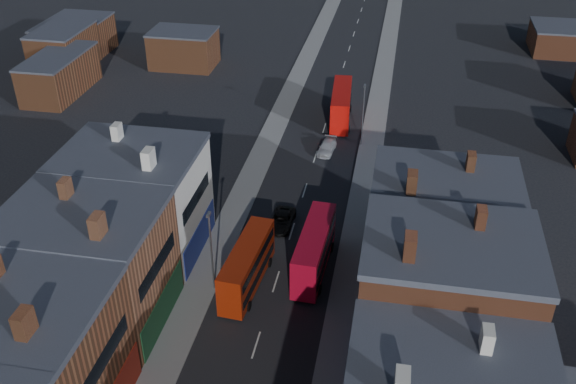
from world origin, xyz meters
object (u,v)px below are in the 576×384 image
at_px(bus_2, 341,105).
at_px(car_3, 327,147).
at_px(bus_1, 314,249).
at_px(car_2, 282,220).
at_px(bus_0, 247,265).

xyz_separation_m(bus_2, car_3, (-0.65, -9.02, -1.80)).
relative_size(bus_1, car_2, 2.09).
distance_m(bus_0, car_3, 26.76).
bearing_deg(bus_2, car_3, -98.07).
bearing_deg(bus_0, car_2, 87.63).
bearing_deg(bus_0, bus_2, 87.76).
bearing_deg(car_2, bus_0, -95.09).
bearing_deg(car_3, bus_0, -92.31).
height_order(bus_0, bus_1, bus_1).
distance_m(bus_1, bus_2, 32.21).
distance_m(bus_2, car_3, 9.22).
bearing_deg(bus_2, bus_1, -91.74).
relative_size(bus_0, bus_1, 0.98).
bearing_deg(car_2, bus_1, -54.56).
bearing_deg(bus_0, car_3, 86.85).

